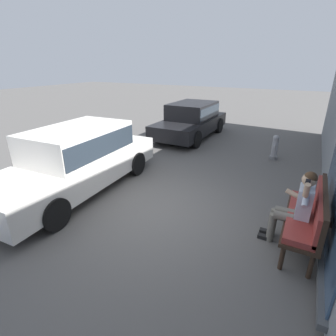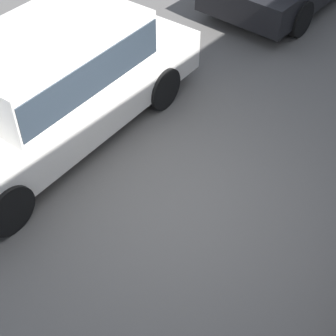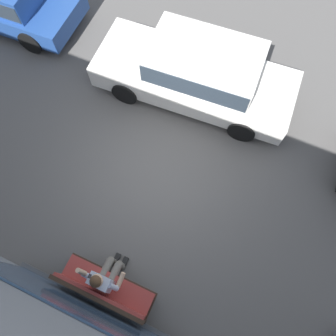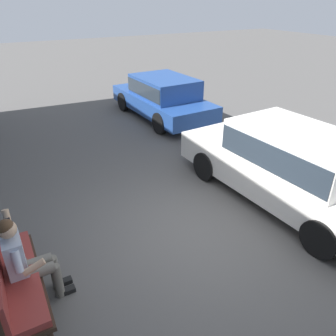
# 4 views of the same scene
# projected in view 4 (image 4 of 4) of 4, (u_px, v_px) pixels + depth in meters

# --- Properties ---
(ground_plane) EXTENTS (60.00, 60.00, 0.00)m
(ground_plane) POSITION_uv_depth(u_px,v_px,m) (192.00, 231.00, 5.78)
(ground_plane) COLOR #565451
(bench) EXTENTS (1.79, 0.55, 1.04)m
(bench) POSITION_uv_depth(u_px,v_px,m) (9.00, 277.00, 4.03)
(bench) COLOR #332319
(bench) RESTS_ON ground_plane
(person_on_phone) EXTENTS (0.73, 0.74, 1.37)m
(person_on_phone) POSITION_uv_depth(u_px,v_px,m) (25.00, 259.00, 4.13)
(person_on_phone) COLOR #6B665B
(person_on_phone) RESTS_ON ground_plane
(parked_car_mid) EXTENTS (4.77, 2.01, 1.53)m
(parked_car_mid) POSITION_uv_depth(u_px,v_px,m) (290.00, 163.00, 6.27)
(parked_car_mid) COLOR white
(parked_car_mid) RESTS_ON ground_plane
(parked_car_far) EXTENTS (4.28, 1.98, 1.37)m
(parked_car_far) POSITION_uv_depth(u_px,v_px,m) (163.00, 96.00, 10.83)
(parked_car_far) COLOR #23478E
(parked_car_far) RESTS_ON ground_plane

